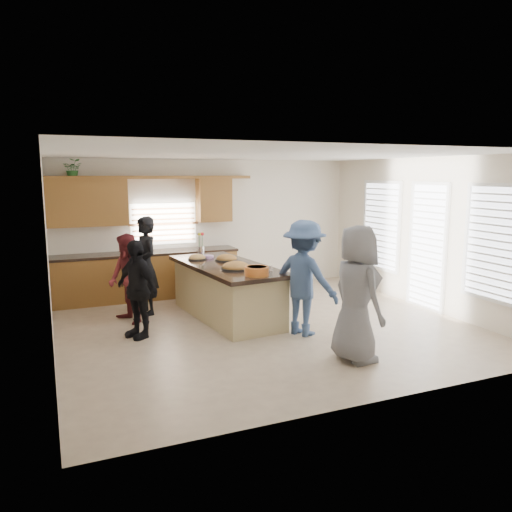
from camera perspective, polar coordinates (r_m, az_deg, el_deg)
name	(u,v)px	position (r m, az deg, el deg)	size (l,w,h in m)	color
floor	(266,327)	(8.34, 1.11, -8.07)	(6.50, 6.50, 0.00)	#C9B496
room_shell	(266,212)	(7.98, 1.15, 5.07)	(6.52, 6.02, 2.81)	silver
back_cabinetry	(144,254)	(10.28, -12.66, 0.27)	(4.08, 0.66, 2.46)	brown
right_wall_glazing	(429,238)	(9.69, 19.16, 2.00)	(0.06, 4.00, 2.25)	white
island	(227,292)	(8.76, -3.36, -4.16)	(1.43, 2.81, 0.95)	tan
platter_front	(236,267)	(8.21, -2.31, -1.32)	(0.51, 0.51, 0.20)	black
platter_mid	(226,259)	(9.04, -3.39, -0.34)	(0.42, 0.42, 0.17)	black
platter_back	(197,258)	(9.19, -6.75, -0.22)	(0.35, 0.35, 0.14)	black
salad_bowl	(257,271)	(7.67, 0.08, -1.68)	(0.38, 0.38, 0.14)	orange
clear_cup	(270,269)	(8.00, 1.65, -1.46)	(0.08, 0.08, 0.09)	white
plate_stack	(208,257)	(9.34, -5.51, -0.07)	(0.22, 0.22, 0.05)	#CC97DC
flower_vase	(201,244)	(9.63, -6.30, 1.41)	(0.14, 0.14, 0.44)	silver
potted_plant	(73,169)	(10.10, -20.18, 9.31)	(0.34, 0.29, 0.38)	#2D6B2B
woman_left_back	(145,266)	(9.11, -12.52, -1.09)	(0.64, 0.42, 1.76)	black
woman_left_mid	(128,279)	(8.63, -14.42, -2.56)	(0.74, 0.57, 1.52)	maroon
woman_left_front	(137,289)	(7.85, -13.46, -3.69)	(0.89, 0.37, 1.52)	black
woman_right_back	(304,278)	(7.78, 5.52, -2.52)	(1.17, 0.67, 1.80)	#344B73
woman_right_front	(357,294)	(6.78, 11.43, -4.27)	(0.90, 0.59, 1.84)	slate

